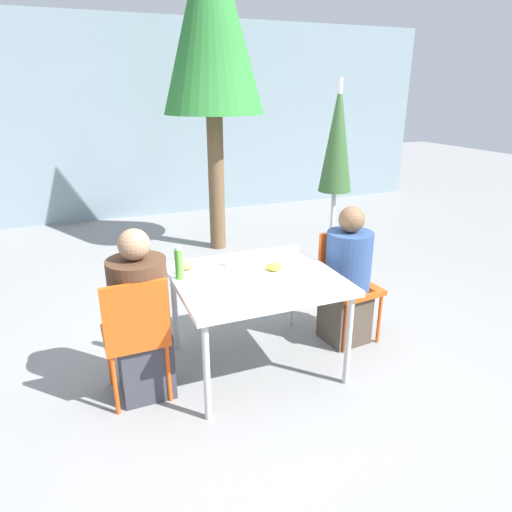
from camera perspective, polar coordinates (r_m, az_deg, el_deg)
The scene contains 14 objects.
ground_plane at distance 3.56m, azimuth -0.00°, elevation -13.36°, with size 24.00×24.00×0.00m, color gray.
building_facade at distance 7.65m, azimuth -14.04°, elevation 16.09°, with size 10.00×0.20×3.00m.
dining_table at distance 3.24m, azimuth -0.00°, elevation -3.45°, with size 1.13×1.02×0.73m.
chair_left at distance 3.04m, azimuth -14.79°, elevation -8.92°, with size 0.41×0.41×0.89m.
person_left at distance 3.10m, azimuth -14.14°, elevation -7.83°, with size 0.38×0.38×1.17m.
chair_right at distance 3.80m, azimuth 11.17°, elevation -2.52°, with size 0.44×0.44×0.89m.
person_right at distance 3.72m, azimuth 11.32°, elevation -3.03°, with size 0.36×0.36×1.14m.
closed_umbrella at distance 4.52m, azimuth 10.07°, elevation 13.23°, with size 0.36×0.36×2.07m.
plate_0 at distance 3.29m, azimuth 2.24°, elevation -1.58°, with size 0.21×0.21×0.06m.
plate_1 at distance 3.35m, azimuth -8.73°, elevation -1.46°, with size 0.20×0.20×0.06m.
bottle at distance 3.18m, azimuth -9.58°, elevation -0.94°, with size 0.06×0.06×0.23m.
drinking_cup at distance 3.38m, azimuth -3.32°, elevation -0.50°, with size 0.07×0.07×0.10m.
salad_bowl at distance 3.14m, azimuth 5.37°, elevation -2.74°, with size 0.17×0.17×0.05m.
tree_behind_left at distance 5.78m, azimuth -5.60°, elevation 27.51°, with size 1.19×1.19×3.83m.
Camera 1 is at (-1.10, -2.76, 1.97)m, focal length 32.00 mm.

